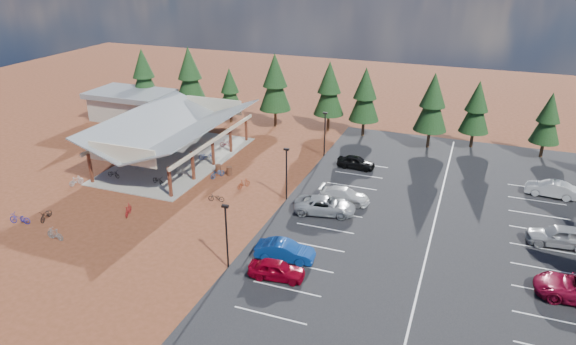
% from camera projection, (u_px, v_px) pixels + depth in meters
% --- Properties ---
extents(ground, '(140.00, 140.00, 0.00)m').
position_uv_depth(ground, '(229.00, 200.00, 48.08)').
color(ground, '#592D17').
rests_on(ground, ground).
extents(asphalt_lot, '(27.00, 44.00, 0.04)m').
position_uv_depth(asphalt_lot, '(435.00, 219.00, 44.61)').
color(asphalt_lot, black).
rests_on(asphalt_lot, ground).
extents(concrete_pad, '(10.60, 18.60, 0.10)m').
position_uv_depth(concrete_pad, '(177.00, 159.00, 57.33)').
color(concrete_pad, gray).
rests_on(concrete_pad, ground).
extents(bike_pavilion, '(11.65, 19.40, 4.97)m').
position_uv_depth(bike_pavilion, '(174.00, 127.00, 55.83)').
color(bike_pavilion, '#502517').
rests_on(bike_pavilion, concrete_pad).
extents(outbuilding, '(11.00, 7.00, 3.90)m').
position_uv_depth(outbuilding, '(131.00, 105.00, 70.54)').
color(outbuilding, '#ADA593').
rests_on(outbuilding, ground).
extents(lamp_post_0, '(0.50, 0.25, 5.14)m').
position_uv_depth(lamp_post_0, '(226.00, 232.00, 36.69)').
color(lamp_post_0, black).
rests_on(lamp_post_0, ground).
extents(lamp_post_1, '(0.50, 0.25, 5.14)m').
position_uv_depth(lamp_post_1, '(286.00, 170.00, 46.98)').
color(lamp_post_1, black).
rests_on(lamp_post_1, ground).
extents(lamp_post_2, '(0.50, 0.25, 5.14)m').
position_uv_depth(lamp_post_2, '(325.00, 131.00, 57.28)').
color(lamp_post_2, black).
rests_on(lamp_post_2, ground).
extents(trash_bin_0, '(0.60, 0.60, 0.90)m').
position_uv_depth(trash_bin_0, '(218.00, 169.00, 53.80)').
color(trash_bin_0, '#4E2B1B').
rests_on(trash_bin_0, ground).
extents(trash_bin_1, '(0.60, 0.60, 0.90)m').
position_uv_depth(trash_bin_1, '(229.00, 171.00, 53.29)').
color(trash_bin_1, '#4E2B1B').
rests_on(trash_bin_1, ground).
extents(pine_0, '(3.95, 3.95, 9.20)m').
position_uv_depth(pine_0, '(144.00, 74.00, 71.82)').
color(pine_0, '#382314').
rests_on(pine_0, ground).
extents(pine_1, '(4.22, 4.22, 9.84)m').
position_uv_depth(pine_1, '(190.00, 75.00, 69.55)').
color(pine_1, '#382314').
rests_on(pine_1, ground).
extents(pine_2, '(3.19, 3.19, 7.42)m').
position_uv_depth(pine_2, '(230.00, 89.00, 68.21)').
color(pine_2, '#382314').
rests_on(pine_2, ground).
extents(pine_3, '(4.15, 4.15, 9.67)m').
position_uv_depth(pine_3, '(275.00, 82.00, 65.98)').
color(pine_3, '#382314').
rests_on(pine_3, ground).
extents(pine_4, '(3.86, 3.86, 8.99)m').
position_uv_depth(pine_4, '(329.00, 89.00, 64.62)').
color(pine_4, '#382314').
rests_on(pine_4, ground).
extents(pine_5, '(3.74, 3.74, 8.72)m').
position_uv_depth(pine_5, '(365.00, 95.00, 62.63)').
color(pine_5, '#382314').
rests_on(pine_5, ground).
extents(pine_6, '(3.85, 3.85, 8.96)m').
position_uv_depth(pine_6, '(433.00, 103.00, 58.83)').
color(pine_6, '#382314').
rests_on(pine_6, ground).
extents(pine_7, '(3.44, 3.44, 8.02)m').
position_uv_depth(pine_7, '(477.00, 107.00, 59.11)').
color(pine_7, '#382314').
rests_on(pine_7, ground).
extents(pine_8, '(3.23, 3.23, 7.51)m').
position_uv_depth(pine_8, '(548.00, 118.00, 56.26)').
color(pine_8, '#382314').
rests_on(pine_8, ground).
extents(bike_0, '(1.60, 0.71, 0.81)m').
position_uv_depth(bike_0, '(113.00, 174.00, 52.47)').
color(bike_0, black).
rests_on(bike_0, concrete_pad).
extents(bike_1, '(1.84, 0.82, 1.07)m').
position_uv_depth(bike_1, '(138.00, 165.00, 54.25)').
color(bike_1, '#93959B').
rests_on(bike_1, concrete_pad).
extents(bike_2, '(1.87, 1.13, 0.93)m').
position_uv_depth(bike_2, '(166.00, 148.00, 59.20)').
color(bike_2, '#214A8F').
rests_on(bike_2, concrete_pad).
extents(bike_3, '(1.54, 0.59, 0.90)m').
position_uv_depth(bike_3, '(182.00, 136.00, 62.93)').
color(bike_3, maroon).
rests_on(bike_3, concrete_pad).
extents(bike_4, '(1.72, 1.06, 0.85)m').
position_uv_depth(bike_4, '(158.00, 180.00, 50.93)').
color(bike_4, black).
rests_on(bike_4, concrete_pad).
extents(bike_5, '(1.50, 0.51, 0.89)m').
position_uv_depth(bike_5, '(178.00, 170.00, 53.22)').
color(bike_5, gray).
rests_on(bike_5, concrete_pad).
extents(bike_6, '(1.92, 1.01, 0.96)m').
position_uv_depth(bike_6, '(207.00, 156.00, 56.84)').
color(bike_6, navy).
rests_on(bike_6, concrete_pad).
extents(bike_7, '(1.59, 0.86, 0.92)m').
position_uv_depth(bike_7, '(226.00, 143.00, 60.65)').
color(bike_7, maroon).
rests_on(bike_7, concrete_pad).
extents(bike_8, '(1.13, 1.92, 0.95)m').
position_uv_depth(bike_8, '(46.00, 215.00, 44.37)').
color(bike_8, black).
rests_on(bike_8, ground).
extents(bike_9, '(0.90, 1.56, 0.90)m').
position_uv_depth(bike_9, '(76.00, 181.00, 51.00)').
color(bike_9, '#9FA1A8').
rests_on(bike_9, ground).
extents(bike_10, '(2.01, 1.03, 1.01)m').
position_uv_depth(bike_10, '(20.00, 218.00, 43.70)').
color(bike_10, navy).
rests_on(bike_10, ground).
extents(bike_11, '(1.06, 1.76, 1.02)m').
position_uv_depth(bike_11, '(128.00, 210.00, 45.17)').
color(bike_11, maroon).
rests_on(bike_11, ground).
extents(bike_13, '(1.72, 0.58, 1.02)m').
position_uv_depth(bike_13, '(55.00, 234.00, 41.29)').
color(bike_13, gray).
rests_on(bike_13, ground).
extents(bike_14, '(1.25, 1.85, 0.92)m').
position_uv_depth(bike_14, '(218.00, 173.00, 52.70)').
color(bike_14, '#1A4D92').
rests_on(bike_14, ground).
extents(bike_15, '(1.05, 1.64, 0.96)m').
position_uv_depth(bike_15, '(244.00, 183.00, 50.37)').
color(bike_15, maroon).
rests_on(bike_15, ground).
extents(bike_16, '(1.61, 0.79, 0.81)m').
position_uv_depth(bike_16, '(216.00, 198.00, 47.64)').
color(bike_16, black).
rests_on(bike_16, ground).
extents(car_0, '(4.20, 2.11, 1.37)m').
position_uv_depth(car_0, '(277.00, 270.00, 36.30)').
color(car_0, maroon).
rests_on(car_0, asphalt_lot).
extents(car_1, '(4.63, 2.05, 1.48)m').
position_uv_depth(car_1, '(285.00, 251.00, 38.47)').
color(car_1, navy).
rests_on(car_1, asphalt_lot).
extents(car_2, '(5.78, 3.45, 1.51)m').
position_uv_depth(car_2, '(325.00, 205.00, 45.34)').
color(car_2, gray).
rests_on(car_2, asphalt_lot).
extents(car_3, '(4.68, 1.91, 1.36)m').
position_uv_depth(car_3, '(344.00, 195.00, 47.37)').
color(car_3, silver).
rests_on(car_3, asphalt_lot).
extents(car_4, '(4.09, 1.78, 1.37)m').
position_uv_depth(car_4, '(356.00, 162.00, 54.78)').
color(car_4, black).
rests_on(car_4, asphalt_lot).
extents(car_8, '(5.08, 2.49, 1.67)m').
position_uv_depth(car_8, '(559.00, 236.00, 40.34)').
color(car_8, '#94969B').
rests_on(car_8, asphalt_lot).
extents(car_9, '(4.64, 1.94, 1.49)m').
position_uv_depth(car_9, '(551.00, 189.00, 48.52)').
color(car_9, silver).
rests_on(car_9, asphalt_lot).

